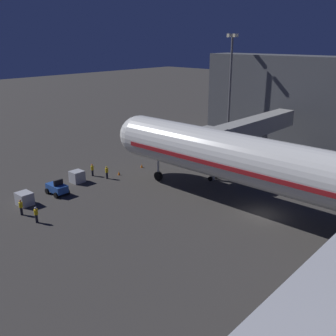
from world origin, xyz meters
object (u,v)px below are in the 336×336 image
(ground_crew_near_nose_gear, at_px, (107,172))
(ground_crew_by_tug, at_px, (21,207))
(baggage_container_mid_row, at_px, (25,199))
(ground_crew_by_belt_loader, at_px, (36,214))
(pushback_tug, at_px, (57,188))
(ground_crew_under_port_wing, at_px, (92,169))
(traffic_cone_nose_port, at_px, (142,166))
(jet_bridge, at_px, (244,130))
(baggage_container_near_belt, at_px, (77,177))
(apron_floodlight_mast, at_px, (230,80))
(traffic_cone_nose_starboard, at_px, (119,173))

(ground_crew_near_nose_gear, distance_m, ground_crew_by_tug, 13.63)
(baggage_container_mid_row, distance_m, ground_crew_by_belt_loader, 5.35)
(ground_crew_near_nose_gear, bearing_deg, pushback_tug, -1.31)
(ground_crew_under_port_wing, bearing_deg, traffic_cone_nose_port, 161.09)
(jet_bridge, distance_m, baggage_container_near_belt, 24.25)
(pushback_tug, bearing_deg, jet_bridge, 155.41)
(ground_crew_by_belt_loader, distance_m, ground_crew_under_port_wing, 14.66)
(baggage_container_mid_row, xyz_separation_m, ground_crew_by_tug, (1.59, 2.24, 0.22))
(ground_crew_near_nose_gear, bearing_deg, apron_floodlight_mast, -178.84)
(ground_crew_under_port_wing, relative_size, traffic_cone_nose_port, 3.13)
(jet_bridge, xyz_separation_m, ground_crew_near_nose_gear, (16.54, -10.87, -4.63))
(jet_bridge, relative_size, traffic_cone_nose_starboard, 41.84)
(baggage_container_mid_row, bearing_deg, apron_floodlight_mast, -179.37)
(apron_floodlight_mast, xyz_separation_m, traffic_cone_nose_port, (23.30, 0.68, -10.60))
(baggage_container_near_belt, xyz_separation_m, traffic_cone_nose_port, (-9.97, 1.92, -0.50))
(apron_floodlight_mast, distance_m, ground_crew_under_port_wing, 32.02)
(pushback_tug, height_order, traffic_cone_nose_starboard, pushback_tug)
(baggage_container_near_belt, bearing_deg, pushback_tug, 22.27)
(pushback_tug, relative_size, traffic_cone_nose_port, 5.05)
(apron_floodlight_mast, bearing_deg, pushback_tug, 0.66)
(baggage_container_near_belt, height_order, ground_crew_under_port_wing, ground_crew_under_port_wing)
(pushback_tug, bearing_deg, ground_crew_by_tug, 21.18)
(ground_crew_by_belt_loader, relative_size, traffic_cone_nose_port, 3.21)
(jet_bridge, xyz_separation_m, pushback_tug, (24.15, -11.05, -4.83))
(ground_crew_near_nose_gear, distance_m, ground_crew_by_belt_loader, 14.23)
(jet_bridge, xyz_separation_m, traffic_cone_nose_starboard, (14.49, -10.80, -5.34))
(apron_floodlight_mast, distance_m, ground_crew_near_nose_gear, 31.35)
(ground_crew_by_belt_loader, relative_size, ground_crew_under_port_wing, 1.03)
(pushback_tug, bearing_deg, ground_crew_near_nose_gear, 178.69)
(baggage_container_mid_row, xyz_separation_m, ground_crew_under_port_wing, (-11.23, -2.20, 0.21))
(pushback_tug, bearing_deg, ground_crew_by_belt_loader, 42.11)
(baggage_container_mid_row, xyz_separation_m, traffic_cone_nose_starboard, (-13.92, 0.22, -0.46))
(ground_crew_by_belt_loader, height_order, ground_crew_under_port_wing, ground_crew_by_belt_loader)
(ground_crew_under_port_wing, relative_size, traffic_cone_nose_starboard, 3.13)
(baggage_container_near_belt, bearing_deg, traffic_cone_nose_port, 169.09)
(apron_floodlight_mast, xyz_separation_m, ground_crew_by_tug, (43.21, 2.70, -9.92))
(apron_floodlight_mast, height_order, ground_crew_near_nose_gear, apron_floodlight_mast)
(baggage_container_mid_row, distance_m, ground_crew_under_port_wing, 11.44)
(pushback_tug, relative_size, ground_crew_by_tug, 1.59)
(ground_crew_under_port_wing, bearing_deg, ground_crew_by_tug, 19.13)
(traffic_cone_nose_starboard, bearing_deg, baggage_container_near_belt, -19.03)
(jet_bridge, height_order, ground_crew_by_tug, jet_bridge)
(jet_bridge, distance_m, ground_crew_under_port_wing, 22.18)
(apron_floodlight_mast, relative_size, traffic_cone_nose_port, 34.25)
(baggage_container_near_belt, relative_size, ground_crew_under_port_wing, 0.92)
(traffic_cone_nose_starboard, bearing_deg, traffic_cone_nose_port, 180.00)
(ground_crew_under_port_wing, bearing_deg, baggage_container_mid_row, 11.10)
(baggage_container_near_belt, height_order, ground_crew_by_tug, ground_crew_by_tug)
(baggage_container_near_belt, relative_size, ground_crew_by_tug, 0.91)
(ground_crew_by_belt_loader, bearing_deg, jet_bridge, 168.87)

